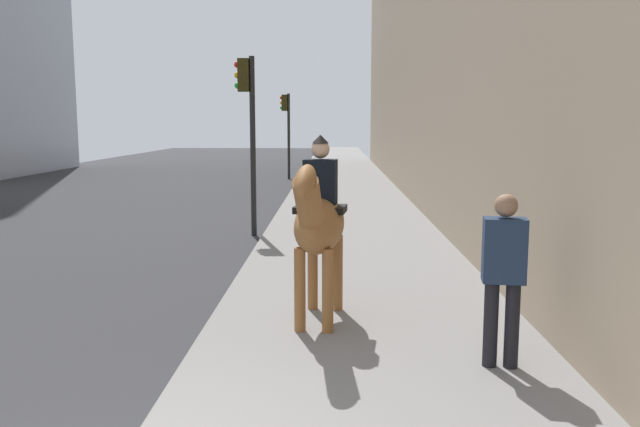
{
  "coord_description": "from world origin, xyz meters",
  "views": [
    {
      "loc": [
        -3.69,
        -1.51,
        2.49
      ],
      "look_at": [
        4.0,
        -1.35,
        1.4
      ],
      "focal_mm": 36.18,
      "sensor_mm": 36.0,
      "label": 1
    }
  ],
  "objects_px": {
    "pedestrian_greeting": "(504,269)",
    "mounted_horse_near": "(319,222)",
    "traffic_light_far_curb": "(287,122)",
    "traffic_light_near_curb": "(248,117)"
  },
  "relations": [
    {
      "from": "traffic_light_near_curb",
      "to": "traffic_light_far_curb",
      "type": "distance_m",
      "value": 14.4
    },
    {
      "from": "traffic_light_near_curb",
      "to": "traffic_light_far_curb",
      "type": "relative_size",
      "value": 1.04
    },
    {
      "from": "pedestrian_greeting",
      "to": "traffic_light_near_curb",
      "type": "bearing_deg",
      "value": 31.5
    },
    {
      "from": "pedestrian_greeting",
      "to": "traffic_light_far_curb",
      "type": "xyz_separation_m",
      "value": [
        22.39,
        3.71,
        1.42
      ]
    },
    {
      "from": "mounted_horse_near",
      "to": "pedestrian_greeting",
      "type": "distance_m",
      "value": 2.3
    },
    {
      "from": "mounted_horse_near",
      "to": "traffic_light_far_curb",
      "type": "distance_m",
      "value": 21.11
    },
    {
      "from": "traffic_light_far_curb",
      "to": "traffic_light_near_curb",
      "type": "bearing_deg",
      "value": -179.12
    },
    {
      "from": "pedestrian_greeting",
      "to": "mounted_horse_near",
      "type": "bearing_deg",
      "value": 60.25
    },
    {
      "from": "pedestrian_greeting",
      "to": "traffic_light_near_curb",
      "type": "xyz_separation_m",
      "value": [
        7.99,
        3.49,
        1.51
      ]
    },
    {
      "from": "mounted_horse_near",
      "to": "traffic_light_near_curb",
      "type": "bearing_deg",
      "value": -158.26
    }
  ]
}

